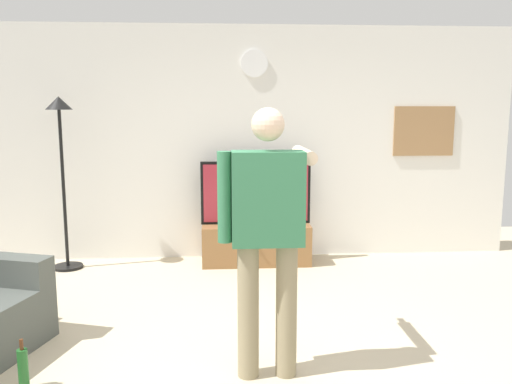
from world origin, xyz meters
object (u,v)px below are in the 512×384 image
at_px(television, 256,193).
at_px(wall_clock, 254,63).
at_px(framed_picture, 424,131).
at_px(beverage_bottle, 23,368).
at_px(tv_stand, 256,244).
at_px(floor_lamp, 61,147).
at_px(person_standing_nearer_lamp, 267,226).

height_order(television, wall_clock, wall_clock).
xyz_separation_m(framed_picture, beverage_bottle, (-3.68, -2.95, -1.35)).
height_order(tv_stand, wall_clock, wall_clock).
bearing_deg(framed_picture, floor_lamp, -175.07).
height_order(framed_picture, beverage_bottle, framed_picture).
xyz_separation_m(wall_clock, beverage_bottle, (-1.66, -2.95, -2.13)).
height_order(tv_stand, floor_lamp, floor_lamp).
relative_size(floor_lamp, beverage_bottle, 5.68).
relative_size(television, framed_picture, 1.71).
bearing_deg(floor_lamp, person_standing_nearer_lamp, -51.47).
xyz_separation_m(tv_stand, television, (0.00, 0.05, 0.58)).
bearing_deg(floor_lamp, framed_picture, 4.93).
distance_m(person_standing_nearer_lamp, beverage_bottle, 1.79).
bearing_deg(framed_picture, person_standing_nearer_lamp, -126.42).
height_order(tv_stand, beverage_bottle, tv_stand).
relative_size(television, wall_clock, 4.00).
xyz_separation_m(television, person_standing_nearer_lamp, (-0.10, -2.62, 0.21)).
relative_size(framed_picture, beverage_bottle, 2.19).
relative_size(tv_stand, wall_clock, 3.93).
xyz_separation_m(wall_clock, framed_picture, (2.02, 0.00, -0.77)).
bearing_deg(wall_clock, floor_lamp, -170.53).
height_order(tv_stand, person_standing_nearer_lamp, person_standing_nearer_lamp).
xyz_separation_m(person_standing_nearer_lamp, beverage_bottle, (-1.56, -0.08, -0.88)).
height_order(floor_lamp, beverage_bottle, floor_lamp).
xyz_separation_m(wall_clock, floor_lamp, (-2.10, -0.35, -0.92)).
relative_size(tv_stand, floor_lamp, 0.65).
bearing_deg(wall_clock, person_standing_nearer_lamp, -92.02).
bearing_deg(wall_clock, framed_picture, 0.14).
relative_size(wall_clock, beverage_bottle, 0.94).
bearing_deg(framed_picture, wall_clock, -179.86).
xyz_separation_m(floor_lamp, beverage_bottle, (0.45, -2.60, -1.21)).
distance_m(television, beverage_bottle, 3.24).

